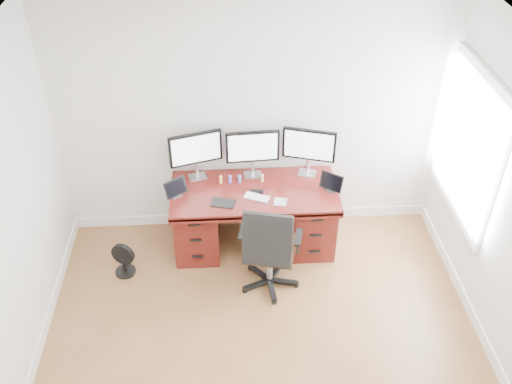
{
  "coord_description": "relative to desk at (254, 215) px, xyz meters",
  "views": [
    {
      "loc": [
        -0.27,
        -2.86,
        4.19
      ],
      "look_at": [
        0.0,
        1.5,
        0.95
      ],
      "focal_mm": 40.0,
      "sensor_mm": 36.0,
      "label": 1
    }
  ],
  "objects": [
    {
      "name": "figurine_yellow",
      "position": [
        0.09,
        0.12,
        0.4
      ],
      "size": [
        0.04,
        0.04,
        0.09
      ],
      "color": "tan",
      "rests_on": "desk"
    },
    {
      "name": "figurine_purple",
      "position": [
        -0.24,
        0.12,
        0.4
      ],
      "size": [
        0.04,
        0.04,
        0.09
      ],
      "color": "#775BD4",
      "rests_on": "desk"
    },
    {
      "name": "monitor_right",
      "position": [
        0.58,
        0.24,
        0.68
      ],
      "size": [
        0.54,
        0.2,
        0.53
      ],
      "rotation": [
        0.0,
        0.0,
        -0.3
      ],
      "color": "silver",
      "rests_on": "desk"
    },
    {
      "name": "monitor_center",
      "position": [
        0.0,
        0.24,
        0.68
      ],
      "size": [
        0.55,
        0.15,
        0.53
      ],
      "rotation": [
        0.0,
        0.0,
        0.06
      ],
      "color": "silver",
      "rests_on": "desk"
    },
    {
      "name": "figurine_orange",
      "position": [
        -0.34,
        0.12,
        0.4
      ],
      "size": [
        0.04,
        0.04,
        0.09
      ],
      "color": "#FCA64B",
      "rests_on": "desk"
    },
    {
      "name": "floor_fan",
      "position": [
        -1.35,
        -0.37,
        -0.23
      ],
      "size": [
        0.25,
        0.21,
        0.36
      ],
      "rotation": [
        0.0,
        0.0,
        -0.38
      ],
      "color": "black",
      "rests_on": "ground"
    },
    {
      "name": "drawing_tablet",
      "position": [
        -0.32,
        -0.23,
        0.35
      ],
      "size": [
        0.27,
        0.21,
        0.01
      ],
      "primitive_type": "cube",
      "rotation": [
        0.0,
        0.0,
        -0.27
      ],
      "color": "black",
      "rests_on": "desk"
    },
    {
      "name": "office_chair",
      "position": [
        0.11,
        -0.66,
        -0.06
      ],
      "size": [
        0.66,
        0.66,
        1.04
      ],
      "rotation": [
        0.0,
        0.0,
        -0.23
      ],
      "color": "black",
      "rests_on": "ground"
    },
    {
      "name": "figurine_blue",
      "position": [
        -0.14,
        0.12,
        0.4
      ],
      "size": [
        0.04,
        0.04,
        0.09
      ],
      "color": "#4C7ED9",
      "rests_on": "desk"
    },
    {
      "name": "monitor_left",
      "position": [
        -0.58,
        0.24,
        0.68
      ],
      "size": [
        0.54,
        0.19,
        0.53
      ],
      "rotation": [
        0.0,
        0.0,
        0.29
      ],
      "color": "silver",
      "rests_on": "desk"
    },
    {
      "name": "tablet_left",
      "position": [
        -0.78,
        -0.08,
        0.43
      ],
      "size": [
        0.23,
        0.2,
        0.19
      ],
      "rotation": [
        0.0,
        0.0,
        0.64
      ],
      "color": "silver",
      "rests_on": "desk"
    },
    {
      "name": "keyboard",
      "position": [
        0.02,
        -0.16,
        0.36
      ],
      "size": [
        0.27,
        0.2,
        0.01
      ],
      "primitive_type": "cube",
      "rotation": [
        0.0,
        0.0,
        -0.43
      ],
      "color": "white",
      "rests_on": "desk"
    },
    {
      "name": "desk",
      "position": [
        0.0,
        0.0,
        0.0
      ],
      "size": [
        1.7,
        0.8,
        0.75
      ],
      "color": "#511410",
      "rests_on": "ground"
    },
    {
      "name": "trackpad",
      "position": [
        0.25,
        -0.25,
        0.35
      ],
      "size": [
        0.15,
        0.15,
        0.01
      ],
      "primitive_type": "cube",
      "rotation": [
        0.0,
        0.0,
        -0.21
      ],
      "color": "silver",
      "rests_on": "desk"
    },
    {
      "name": "back_wall",
      "position": [
        0.0,
        0.42,
        0.95
      ],
      "size": [
        4.0,
        0.1,
        2.7
      ],
      "primitive_type": "cube",
      "color": "silver",
      "rests_on": "ground"
    },
    {
      "name": "tablet_right",
      "position": [
        0.78,
        -0.08,
        0.43
      ],
      "size": [
        0.23,
        0.19,
        0.19
      ],
      "rotation": [
        0.0,
        0.0,
        -0.62
      ],
      "color": "silver",
      "rests_on": "desk"
    },
    {
      "name": "phone",
      "position": [
        0.02,
        -0.06,
        0.35
      ],
      "size": [
        0.14,
        0.09,
        0.01
      ],
      "primitive_type": "cube",
      "rotation": [
        0.0,
        0.0,
        -0.18
      ],
      "color": "black",
      "rests_on": "desk"
    }
  ]
}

